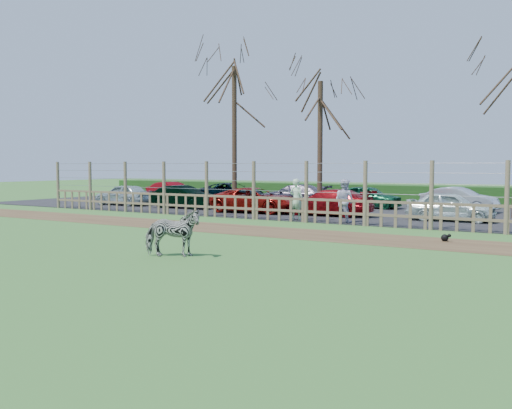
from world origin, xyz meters
The scene contains 21 objects.
ground centered at (0.00, 0.00, 0.00)m, with size 120.00×120.00×0.00m, color #508A49.
dirt_strip centered at (0.00, 4.50, 0.01)m, with size 34.00×2.80×0.01m, color brown.
asphalt centered at (0.00, 14.50, 0.02)m, with size 44.00×13.00×0.04m, color #232326.
hedge centered at (0.00, 21.50, 0.55)m, with size 46.00×2.00×1.10m, color #1E4716.
fence centered at (0.00, 8.00, 0.80)m, with size 30.16×0.16×2.50m.
tree_left centered at (-6.50, 12.50, 5.62)m, with size 4.80×4.80×7.88m.
tree_mid centered at (-2.00, 13.50, 4.87)m, with size 4.80×4.80×6.83m.
zebra centered at (0.98, -1.52, 0.62)m, with size 0.66×1.46×1.23m, color gray.
visitor_a centered at (-0.69, 8.48, 0.90)m, with size 0.63×0.41×1.72m, color #BBE9B9.
visitor_b centered at (1.41, 8.57, 0.90)m, with size 0.84×0.65×1.72m, color silver.
crow centered at (6.19, 5.11, 0.12)m, with size 0.30×0.22×0.25m.
car_0 centered at (-13.16, 11.06, 0.64)m, with size 1.42×3.52×1.20m, color #B2C5C7.
car_1 centered at (-8.81, 11.05, 0.64)m, with size 1.27×3.64×1.20m, color black.
car_2 centered at (-4.08, 10.67, 0.64)m, with size 1.99×4.32×1.20m, color maroon.
car_3 centered at (-0.41, 11.03, 0.64)m, with size 1.68×4.13×1.20m, color maroon.
car_4 centered at (4.93, 11.35, 0.64)m, with size 1.42×3.52×1.20m, color white.
car_7 centered at (-13.44, 15.72, 0.64)m, with size 1.27×3.64×1.20m, color maroon.
car_8 centered at (-9.09, 16.10, 0.64)m, with size 1.99×4.32×1.20m, color black.
car_9 centered at (-4.62, 15.61, 0.64)m, with size 1.68×4.13×1.20m, color slate.
car_10 centered at (-0.46, 16.31, 0.64)m, with size 1.42×3.52×1.20m, color #125835.
car_11 centered at (4.19, 16.33, 0.64)m, with size 1.27×3.64×1.20m, color silver.
Camera 1 is at (10.33, -12.64, 2.34)m, focal length 40.00 mm.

